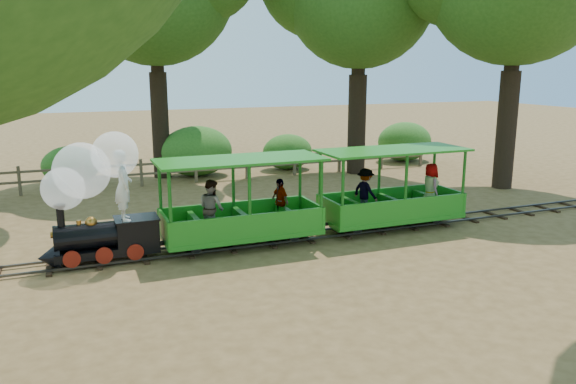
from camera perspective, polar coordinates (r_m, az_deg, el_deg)
name	(u,v)px	position (r m, az deg, el deg)	size (l,w,h in m)	color
ground	(305,238)	(14.26, 1.79, -4.72)	(90.00, 90.00, 0.00)	olive
track	(305,236)	(14.24, 1.79, -4.46)	(22.00, 1.00, 0.10)	#3F3D3A
locomotive	(94,190)	(12.81, -19.14, 0.23)	(2.56, 1.21, 2.94)	black
carriage_front	(240,213)	(13.45, -4.91, -2.11)	(3.94, 1.61, 2.05)	#21841C
carriage_rear	(392,197)	(15.21, 10.56, -0.50)	(3.94, 1.61, 2.05)	#21841C
fence	(222,165)	(21.50, -6.75, 2.71)	(18.10, 0.10, 1.00)	brown
shrub_west	(71,165)	(22.06, -21.19, 2.54)	(2.06, 1.59, 1.43)	#2D6B1E
shrub_mid_w	(196,151)	(22.53, -9.28, 4.13)	(2.85, 2.19, 1.97)	#2D6B1E
shrub_mid_e	(288,152)	(23.70, -0.04, 4.11)	(2.14, 1.65, 1.48)	#2D6B1E
shrub_east	(405,142)	(26.35, 11.76, 5.04)	(2.58, 1.98, 1.78)	#2D6B1E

